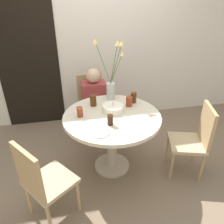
% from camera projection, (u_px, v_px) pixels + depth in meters
% --- Properties ---
extents(ground_plane, '(16.00, 16.00, 0.00)m').
position_uv_depth(ground_plane, '(112.00, 166.00, 2.82)').
color(ground_plane, '#7A6651').
extents(wall_back, '(8.00, 0.05, 2.60)m').
position_uv_depth(wall_back, '(95.00, 42.00, 3.35)').
color(wall_back, silver).
rests_on(wall_back, ground_plane).
extents(doorway_panel, '(0.90, 0.01, 2.05)m').
position_uv_depth(doorway_panel, '(28.00, 64.00, 3.28)').
color(doorway_panel, black).
rests_on(doorway_panel, ground_plane).
extents(dining_table, '(1.11, 1.11, 0.76)m').
position_uv_depth(dining_table, '(112.00, 126.00, 2.53)').
color(dining_table, beige).
rests_on(dining_table, ground_plane).
extents(chair_near_front, '(0.45, 0.45, 0.90)m').
position_uv_depth(chair_near_front, '(92.00, 100.00, 3.38)').
color(chair_near_front, tan).
rests_on(chair_near_front, ground_plane).
extents(chair_left_flank, '(0.56, 0.56, 0.90)m').
position_uv_depth(chair_left_flank, '(42.00, 180.00, 1.95)').
color(chair_left_flank, tan).
rests_on(chair_left_flank, ground_plane).
extents(chair_right_flank, '(0.49, 0.49, 0.90)m').
position_uv_depth(chair_right_flank, '(195.00, 137.00, 2.52)').
color(chair_right_flank, tan).
rests_on(chair_right_flank, ground_plane).
extents(birthday_cake, '(0.25, 0.25, 0.12)m').
position_uv_depth(birthday_cake, '(113.00, 108.00, 2.53)').
color(birthday_cake, white).
rests_on(birthday_cake, dining_table).
extents(flower_vase, '(0.36, 0.21, 0.76)m').
position_uv_depth(flower_vase, '(111.00, 81.00, 2.72)').
color(flower_vase, silver).
rests_on(flower_vase, dining_table).
extents(side_plate, '(0.19, 0.19, 0.01)m').
position_uv_depth(side_plate, '(100.00, 133.00, 2.14)').
color(side_plate, white).
rests_on(side_plate, dining_table).
extents(drink_glass_0, '(0.08, 0.08, 0.12)m').
position_uv_depth(drink_glass_0, '(129.00, 102.00, 2.63)').
color(drink_glass_0, maroon).
rests_on(drink_glass_0, dining_table).
extents(drink_glass_1, '(0.06, 0.06, 0.11)m').
position_uv_depth(drink_glass_1, '(110.00, 120.00, 2.26)').
color(drink_glass_1, '#33190C').
rests_on(drink_glass_1, dining_table).
extents(drink_glass_2, '(0.07, 0.07, 0.11)m').
position_uv_depth(drink_glass_2, '(80.00, 112.00, 2.41)').
color(drink_glass_2, maroon).
rests_on(drink_glass_2, dining_table).
extents(drink_glass_3, '(0.08, 0.08, 0.14)m').
position_uv_depth(drink_glass_3, '(93.00, 100.00, 2.64)').
color(drink_glass_3, '#51280F').
rests_on(drink_glass_3, dining_table).
extents(drink_glass_4, '(0.07, 0.07, 0.13)m').
position_uv_depth(drink_glass_4, '(134.00, 98.00, 2.72)').
color(drink_glass_4, '#51280F').
rests_on(drink_glass_4, dining_table).
extents(person_boy, '(0.34, 0.24, 1.06)m').
position_uv_depth(person_boy, '(94.00, 105.00, 3.25)').
color(person_boy, '#383333').
rests_on(person_boy, ground_plane).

